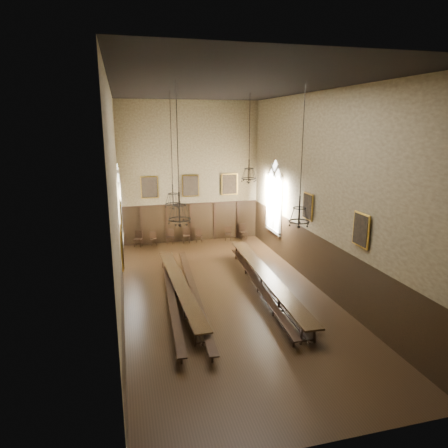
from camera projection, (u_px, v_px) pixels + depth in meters
name	position (u px, v px, depth m)	size (l,w,h in m)	color
floor	(225.00, 295.00, 18.16)	(9.00, 18.00, 0.02)	black
ceiling	(225.00, 87.00, 15.95)	(9.00, 18.00, 0.02)	black
wall_back	(190.00, 173.00, 25.51)	(9.00, 0.02, 9.00)	#887954
wall_front	(330.00, 272.00, 8.60)	(9.00, 0.02, 9.00)	#887954
wall_left	(116.00, 203.00, 15.97)	(0.02, 18.00, 9.00)	#887954
wall_right	(321.00, 193.00, 18.14)	(0.02, 18.00, 9.00)	#887954
wainscot_panelling	(225.00, 269.00, 17.85)	(9.00, 18.00, 2.50)	black
table_left	(180.00, 291.00, 17.78)	(0.95, 9.10, 0.71)	black
table_right	(266.00, 282.00, 18.57)	(1.11, 10.55, 0.82)	black
bench_left_outer	(171.00, 294.00, 17.59)	(0.89, 10.72, 0.48)	black
bench_left_inner	(194.00, 293.00, 17.68)	(0.91, 10.72, 0.48)	black
bench_right_inner	(258.00, 286.00, 18.39)	(0.99, 10.28, 0.46)	black
bench_right_outer	(275.00, 284.00, 18.81)	(0.41, 9.02, 0.41)	black
chair_0	(138.00, 242.00, 25.29)	(0.58, 0.58, 1.02)	black
chair_1	(154.00, 241.00, 25.58)	(0.42, 0.42, 0.86)	black
chair_2	(170.00, 239.00, 25.83)	(0.53, 0.53, 0.95)	black
chair_3	(186.00, 238.00, 26.06)	(0.49, 0.49, 1.00)	black
chair_4	(199.00, 238.00, 26.19)	(0.44, 0.44, 0.92)	black
chair_6	(228.00, 236.00, 26.63)	(0.51, 0.51, 0.93)	black
chair_7	(243.00, 235.00, 26.87)	(0.48, 0.48, 1.03)	black
chandelier_back_left	(173.00, 196.00, 18.59)	(0.76, 0.76, 5.22)	black
chandelier_back_right	(249.00, 172.00, 19.83)	(0.77, 0.77, 4.22)	black
chandelier_front_left	(179.00, 210.00, 14.23)	(0.81, 0.81, 4.89)	black
chandelier_front_right	(299.00, 212.00, 15.05)	(0.81, 0.81, 5.16)	black
portrait_back_0	(149.00, 187.00, 24.96)	(1.10, 0.12, 1.40)	#B3872B
portrait_back_1	(190.00, 186.00, 25.59)	(1.10, 0.12, 1.40)	#B3872B
portrait_back_2	(230.00, 184.00, 26.22)	(1.10, 0.12, 1.40)	#B3872B
portrait_left_0	(121.00, 217.00, 17.13)	(0.12, 1.00, 1.30)	#B3872B
portrait_left_1	(122.00, 247.00, 12.91)	(0.12, 1.00, 1.30)	#B3872B
portrait_right_0	(308.00, 206.00, 19.25)	(0.12, 1.00, 1.30)	#B3872B
portrait_right_1	(361.00, 230.00, 15.02)	(0.12, 1.00, 1.30)	#B3872B
window_right	(274.00, 196.00, 23.56)	(0.20, 2.20, 4.60)	white
window_left	(120.00, 204.00, 21.42)	(0.20, 2.20, 4.60)	white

